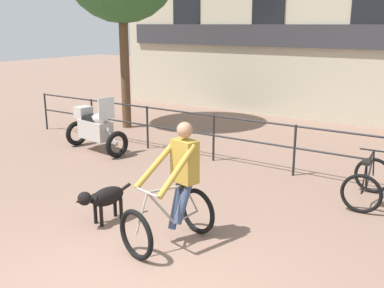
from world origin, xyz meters
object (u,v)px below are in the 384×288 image
(parked_motorcycle, at_px, (95,128))
(dog, at_px, (103,198))
(parked_bicycle_near_lamp, at_px, (368,183))
(cyclist_with_bike, at_px, (176,191))

(parked_motorcycle, bearing_deg, dog, -124.42)
(parked_bicycle_near_lamp, bearing_deg, cyclist_with_bike, 55.34)
(dog, relative_size, parked_bicycle_near_lamp, 0.87)
(parked_motorcycle, distance_m, parked_bicycle_near_lamp, 6.20)
(parked_motorcycle, relative_size, parked_bicycle_near_lamp, 1.58)
(dog, relative_size, parked_motorcycle, 0.55)
(cyclist_with_bike, height_order, parked_bicycle_near_lamp, cyclist_with_bike)
(cyclist_with_bike, bearing_deg, dog, -162.38)
(dog, bearing_deg, parked_motorcycle, 147.81)
(cyclist_with_bike, bearing_deg, parked_motorcycle, 160.68)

